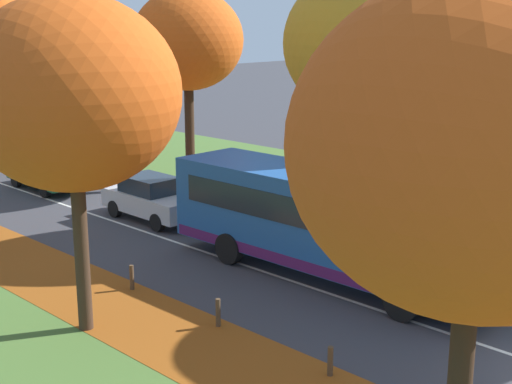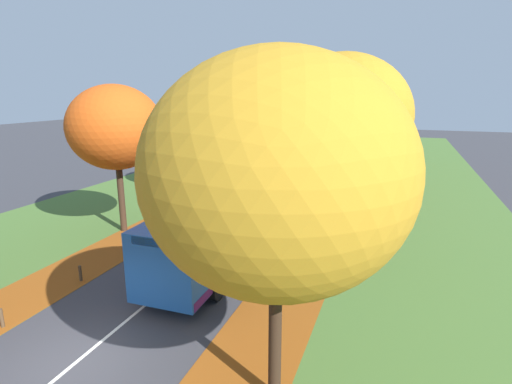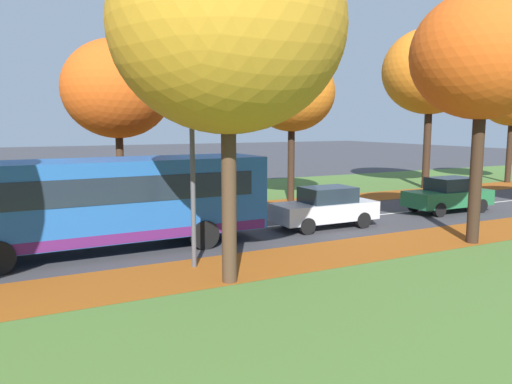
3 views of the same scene
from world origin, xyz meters
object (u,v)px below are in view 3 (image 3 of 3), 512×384
tree_left_near (117,89)px  tree_left_far (430,71)px  bollard_fifth (163,211)px  car_silver_lead (325,207)px  tree_left_mid (292,93)px  tree_right_near (228,27)px  bollard_fourth (79,218)px  car_green_following (448,195)px  bus (106,199)px  tree_right_mid (483,56)px  streetlamp_right (188,137)px

tree_left_near → tree_left_far: 19.38m
bollard_fifth → car_silver_lead: 7.04m
tree_left_mid → bollard_fifth: tree_left_mid is taller
tree_left_mid → tree_right_near: (11.05, -8.58, 0.75)m
tree_left_near → bollard_fourth: tree_left_near is taller
car_silver_lead → car_green_following: size_ratio=0.99×
bollard_fourth → bus: (4.56, 0.24, 1.34)m
bollard_fifth → car_green_following: 13.15m
tree_right_near → car_green_following: bearing=109.8°
tree_right_mid → bus: (-4.63, -11.48, -4.64)m
tree_right_mid → streetlamp_right: 10.16m
tree_right_near → bollard_fourth: 11.35m
tree_left_near → car_silver_lead: 10.69m
bollard_fifth → bollard_fourth: bearing=-89.8°
tree_left_mid → car_green_following: (6.23, 4.82, -4.88)m
tree_left_far → tree_right_mid: tree_left_far is taller
tree_right_near → bollard_fifth: 11.15m
tree_left_near → car_green_following: 15.97m
tree_right_near → bollard_fourth: (-9.27, -2.45, -6.08)m
tree_left_far → car_green_following: size_ratio=2.36×
tree_left_far → bus: 23.08m
tree_left_far → streetlamp_right: size_ratio=1.67×
streetlamp_right → tree_left_far: bearing=116.5°
tree_left_far → tree_left_near: bearing=-89.6°
car_silver_lead → bus: bearing=-90.9°
car_silver_lead → car_green_following: same height
car_silver_lead → car_green_following: bearing=92.0°
tree_right_mid → car_green_following: tree_right_mid is taller
tree_right_near → tree_right_mid: tree_right_near is taller
car_green_following → bollard_fourth: bearing=-105.7°
tree_left_mid → car_silver_lead: size_ratio=1.83×
car_green_following → streetlamp_right: bearing=-78.6°
tree_right_mid → car_silver_lead: bearing=-145.8°
streetlamp_right → tree_right_mid: bearing=78.4°
streetlamp_right → bollard_fifth: bearing=169.3°
tree_left_mid → tree_left_near: bearing=-93.4°
tree_right_near → bollard_fifth: (-9.28, 1.03, -6.09)m
bollard_fifth → bus: size_ratio=0.07×
tree_left_near → bollard_fourth: (2.30, -2.20, -5.28)m
tree_left_mid → bus: 13.12m
bollard_fourth → streetlamp_right: 8.24m
tree_left_far → car_silver_lead: size_ratio=2.38×
tree_right_mid → car_green_following: 8.36m
tree_left_far → bus: size_ratio=0.96×
tree_right_mid → car_green_following: (-4.74, 4.11, -5.53)m
tree_left_mid → bollard_fifth: 9.41m
bus → car_silver_lead: size_ratio=2.47×
bollard_fourth → bollard_fifth: (-0.01, 3.47, -0.01)m
tree_right_near → streetlamp_right: (-2.05, -0.34, -2.70)m
tree_left_near → tree_left_mid: size_ratio=1.02×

